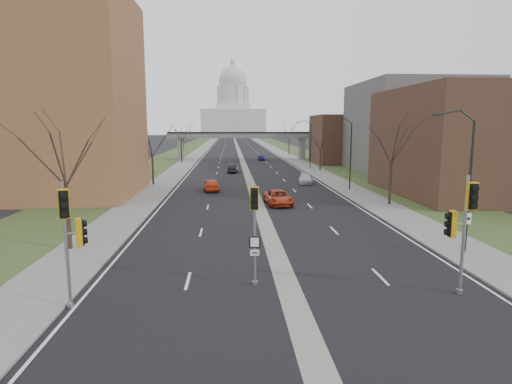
{
  "coord_description": "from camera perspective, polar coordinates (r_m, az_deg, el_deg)",
  "views": [
    {
      "loc": [
        -2.8,
        -18.99,
        7.85
      ],
      "look_at": [
        -1.11,
        8.74,
        3.53
      ],
      "focal_mm": 30.0,
      "sensor_mm": 36.0,
      "label": 1
    }
  ],
  "objects": [
    {
      "name": "signal_pole_median",
      "position": [
        20.49,
        -0.19,
        -3.37
      ],
      "size": [
        0.58,
        0.83,
        5.05
      ],
      "rotation": [
        0.0,
        0.0,
        -0.09
      ],
      "color": "gray",
      "rests_on": "ground"
    },
    {
      "name": "streetlight_far",
      "position": [
        78.22,
        6.73,
        8.13
      ],
      "size": [
        2.61,
        0.2,
        8.7
      ],
      "color": "black",
      "rests_on": "sidewalk_right"
    },
    {
      "name": "car_left_near",
      "position": [
        52.17,
        -5.97,
        0.97
      ],
      "size": [
        2.15,
        4.53,
        1.5
      ],
      "primitive_type": "imported",
      "rotation": [
        0.0,
        0.0,
        3.23
      ],
      "color": "#CC4017",
      "rests_on": "ground"
    },
    {
      "name": "median_strip",
      "position": [
        169.19,
        -2.55,
        6.18
      ],
      "size": [
        1.2,
        600.0,
        0.02
      ],
      "primitive_type": "cube",
      "color": "gray",
      "rests_on": "ground"
    },
    {
      "name": "grass_verge_right",
      "position": [
        170.44,
        3.54,
        6.2
      ],
      "size": [
        8.0,
        600.0,
        0.1
      ],
      "primitive_type": "cube",
      "color": "#263C1B",
      "rests_on": "ground"
    },
    {
      "name": "speed_limit_sign",
      "position": [
        29.17,
        26.27,
        -4.03
      ],
      "size": [
        0.53,
        0.1,
        2.46
      ],
      "rotation": [
        0.0,
        0.0,
        0.13
      ],
      "color": "black",
      "rests_on": "sidewalk_right"
    },
    {
      "name": "tree_left_a",
      "position": [
        28.87,
        -24.3,
        5.66
      ],
      "size": [
        7.2,
        7.2,
        9.4
      ],
      "color": "#382B21",
      "rests_on": "sidewalk_left"
    },
    {
      "name": "commercial_block_near",
      "position": [
        54.12,
        26.35,
        5.98
      ],
      "size": [
        16.0,
        20.0,
        12.0
      ],
      "primitive_type": "cube",
      "color": "#472D21",
      "rests_on": "ground"
    },
    {
      "name": "capitol",
      "position": [
        339.17,
        -3.07,
        10.65
      ],
      "size": [
        48.0,
        42.0,
        55.75
      ],
      "color": "silver",
      "rests_on": "ground"
    },
    {
      "name": "tree_left_b",
      "position": [
        57.91,
        -13.74,
        6.99
      ],
      "size": [
        6.75,
        6.75,
        8.81
      ],
      "color": "#382B21",
      "rests_on": "sidewalk_left"
    },
    {
      "name": "car_right_near",
      "position": [
        42.84,
        2.99,
        -0.75
      ],
      "size": [
        2.78,
        5.33,
        1.43
      ],
      "primitive_type": "imported",
      "rotation": [
        0.0,
        0.0,
        0.08
      ],
      "color": "#A72D11",
      "rests_on": "ground"
    },
    {
      "name": "tree_right_a",
      "position": [
        43.94,
        17.71,
        6.85
      ],
      "size": [
        7.2,
        7.2,
        9.4
      ],
      "color": "#382B21",
      "rests_on": "sidewalk_right"
    },
    {
      "name": "sidewalk_left",
      "position": [
        169.41,
        -6.64,
        6.15
      ],
      "size": [
        4.0,
        600.0,
        0.12
      ],
      "primitive_type": "cube",
      "color": "gray",
      "rests_on": "ground"
    },
    {
      "name": "streetlight_near",
      "position": [
        28.55,
        25.55,
        6.19
      ],
      "size": [
        2.61,
        0.2,
        8.7
      ],
      "color": "black",
      "rests_on": "sidewalk_right"
    },
    {
      "name": "streetlight_mid",
      "position": [
        52.82,
        11.75,
        7.69
      ],
      "size": [
        2.61,
        0.2,
        8.7
      ],
      "color": "black",
      "rests_on": "sidewalk_right"
    },
    {
      "name": "grass_verge_left",
      "position": [
        169.85,
        -8.67,
        6.11
      ],
      "size": [
        8.0,
        600.0,
        0.1
      ],
      "primitive_type": "cube",
      "color": "#263C1B",
      "rests_on": "ground"
    },
    {
      "name": "ground",
      "position": [
        20.73,
        4.66,
        -13.43
      ],
      "size": [
        700.0,
        700.0,
        0.0
      ],
      "primitive_type": "plane",
      "color": "black",
      "rests_on": "ground"
    },
    {
      "name": "car_left_far",
      "position": [
        72.1,
        -3.09,
        3.12
      ],
      "size": [
        1.84,
        4.22,
        1.35
      ],
      "primitive_type": "imported",
      "rotation": [
        0.0,
        0.0,
        3.04
      ],
      "color": "black",
      "rests_on": "ground"
    },
    {
      "name": "signal_pole_right",
      "position": [
        21.6,
        25.82,
        -3.17
      ],
      "size": [
        0.96,
        1.1,
        5.63
      ],
      "rotation": [
        0.0,
        0.0,
        -0.13
      ],
      "color": "gray",
      "rests_on": "ground"
    },
    {
      "name": "commercial_block_mid",
      "position": [
        77.38,
        20.17,
        8.05
      ],
      "size": [
        18.0,
        22.0,
        15.0
      ],
      "primitive_type": "cube",
      "color": "#615F58",
      "rests_on": "ground"
    },
    {
      "name": "tree_right_c",
      "position": [
        115.08,
        4.45,
        8.42
      ],
      "size": [
        7.65,
        7.65,
        9.99
      ],
      "color": "#382B21",
      "rests_on": "sidewalk_right"
    },
    {
      "name": "car_right_mid",
      "position": [
        59.03,
        6.6,
        1.77
      ],
      "size": [
        2.37,
        4.61,
        1.28
      ],
      "primitive_type": "imported",
      "rotation": [
        0.0,
        0.0,
        -0.14
      ],
      "color": "silver",
      "rests_on": "ground"
    },
    {
      "name": "tree_left_c",
      "position": [
        91.56,
        -9.99,
        8.21
      ],
      "size": [
        7.65,
        7.65,
        9.99
      ],
      "color": "#382B21",
      "rests_on": "sidewalk_left"
    },
    {
      "name": "signal_pole_left",
      "position": [
        19.65,
        -23.5,
        -4.3
      ],
      "size": [
        0.92,
        1.27,
        5.55
      ],
      "rotation": [
        0.0,
        0.0,
        0.4
      ],
      "color": "gray",
      "rests_on": "ground"
    },
    {
      "name": "car_right_far",
      "position": [
        98.12,
        0.7,
        4.61
      ],
      "size": [
        1.47,
        3.59,
        1.22
      ],
      "primitive_type": "imported",
      "rotation": [
        0.0,
        0.0,
        0.01
      ],
      "color": "navy",
      "rests_on": "ground"
    },
    {
      "name": "sidewalk_right",
      "position": [
        169.81,
        1.52,
        6.21
      ],
      "size": [
        4.0,
        600.0,
        0.12
      ],
      "primitive_type": "cube",
      "color": "gray",
      "rests_on": "ground"
    },
    {
      "name": "apartment_building",
      "position": [
        54.29,
        -29.38,
        11.06
      ],
      "size": [
        25.0,
        16.0,
        22.0
      ],
      "primitive_type": "cube",
      "color": "#9A673D",
      "rests_on": "ground"
    },
    {
      "name": "tree_right_b",
      "position": [
        75.68,
        8.63,
        7.21
      ],
      "size": [
        6.3,
        6.3,
        8.22
      ],
      "color": "#382B21",
      "rests_on": "sidewalk_right"
    },
    {
      "name": "pedestrian_bridge",
      "position": [
        99.07,
        -1.88,
        7.1
      ],
      "size": [
        34.0,
        3.0,
        6.45
      ],
      "color": "slate",
      "rests_on": "ground"
    },
    {
      "name": "commercial_block_far",
      "position": [
        92.42,
        12.17,
        6.88
      ],
      "size": [
        14.0,
        14.0,
        10.0
      ],
      "primitive_type": "cube",
      "color": "#472D21",
      "rests_on": "ground"
    },
    {
      "name": "road_surface",
      "position": [
        169.19,
        -2.55,
        6.18
      ],
      "size": [
        20.0,
        600.0,
        0.01
      ],
      "primitive_type": "cube",
      "color": "black",
      "rests_on": "ground"
    }
  ]
}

